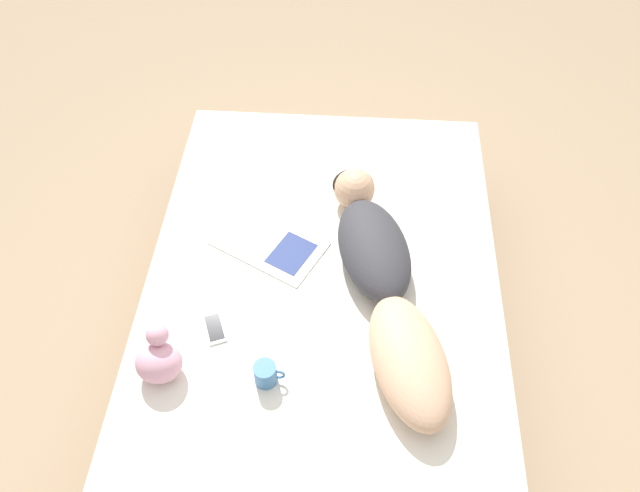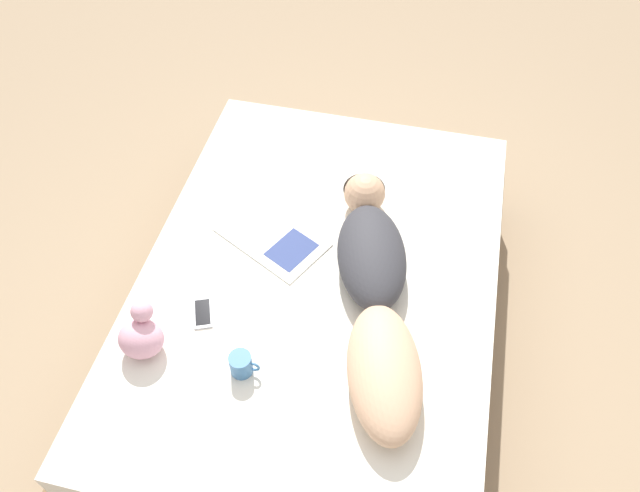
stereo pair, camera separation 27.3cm
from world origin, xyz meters
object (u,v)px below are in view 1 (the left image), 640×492
coffee_mug (266,374)px  open_magazine (270,243)px  person (384,280)px  cell_phone (215,328)px

coffee_mug → open_magazine: bearing=95.7°
open_magazine → person: bearing=2.7°
person → cell_phone: size_ratio=7.87×
open_magazine → coffee_mug: (0.07, -0.67, 0.05)m
person → open_magazine: person is taller
open_magazine → coffee_mug: coffee_mug is taller
open_magazine → cell_phone: size_ratio=3.33×
person → cell_phone: bearing=-177.0°
coffee_mug → cell_phone: (-0.24, 0.21, -0.05)m
cell_phone → person: bearing=-3.9°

